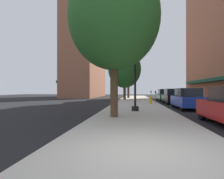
% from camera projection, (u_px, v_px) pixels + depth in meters
% --- Properties ---
extents(ground_plane, '(90.00, 90.00, 0.00)m').
position_uv_depth(ground_plane, '(171.00, 103.00, 21.68)').
color(ground_plane, black).
extents(sidewalk_slab, '(4.80, 50.00, 0.12)m').
position_uv_depth(sidewalk_slab, '(136.00, 102.00, 23.15)').
color(sidewalk_slab, '#B7B2A8').
rests_on(sidewalk_slab, ground).
extents(building_far_background, '(6.80, 18.00, 18.98)m').
position_uv_depth(building_far_background, '(86.00, 55.00, 42.36)').
color(building_far_background, '#9E6047').
rests_on(building_far_background, ground).
extents(lamppost, '(0.48, 0.48, 5.90)m').
position_uv_depth(lamppost, '(135.00, 65.00, 12.61)').
color(lamppost, black).
rests_on(lamppost, sidewalk_slab).
extents(fire_hydrant, '(0.33, 0.26, 0.79)m').
position_uv_depth(fire_hydrant, '(150.00, 100.00, 19.08)').
color(fire_hydrant, gold).
rests_on(fire_hydrant, sidewalk_slab).
extents(parking_meter_near, '(0.14, 0.09, 1.31)m').
position_uv_depth(parking_meter_near, '(155.00, 95.00, 19.93)').
color(parking_meter_near, slate).
rests_on(parking_meter_near, sidewalk_slab).
extents(parking_meter_far, '(0.14, 0.09, 1.31)m').
position_uv_depth(parking_meter_far, '(151.00, 94.00, 25.35)').
color(parking_meter_far, slate).
rests_on(parking_meter_far, sidewalk_slab).
extents(tree_near, '(4.77, 4.77, 7.91)m').
position_uv_depth(tree_near, '(114.00, 18.00, 9.80)').
color(tree_near, '#4C3823').
rests_on(tree_near, sidewalk_slab).
extents(tree_mid, '(3.84, 3.84, 6.70)m').
position_uv_depth(tree_mid, '(128.00, 73.00, 33.76)').
color(tree_mid, '#4C3823').
rests_on(tree_mid, sidewalk_slab).
extents(tree_far, '(4.97, 4.97, 7.45)m').
position_uv_depth(tree_far, '(125.00, 69.00, 28.43)').
color(tree_far, '#4C3823').
rests_on(tree_far, sidewalk_slab).
extents(car_blue, '(1.80, 4.30, 1.66)m').
position_uv_depth(car_blue, '(187.00, 99.00, 14.88)').
color(car_blue, black).
rests_on(car_blue, ground).
extents(car_black, '(1.80, 4.30, 1.66)m').
position_uv_depth(car_black, '(173.00, 97.00, 20.61)').
color(car_black, black).
rests_on(car_black, ground).
extents(car_green, '(1.80, 4.30, 1.66)m').
position_uv_depth(car_green, '(164.00, 95.00, 26.27)').
color(car_green, black).
rests_on(car_green, ground).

